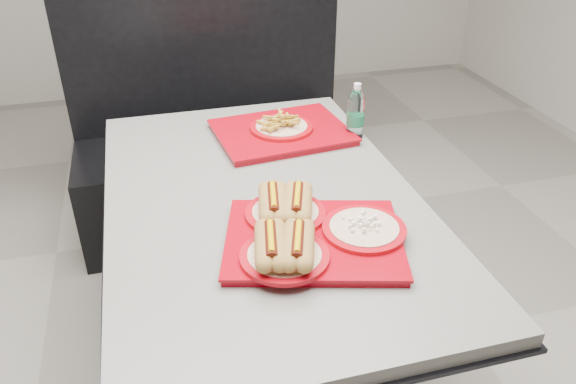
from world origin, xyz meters
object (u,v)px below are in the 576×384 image
object	(u,v)px
diner_table	(264,241)
tray_near	(306,232)
water_bottle	(356,114)
booth_bench	(214,145)
tray_far	(282,129)

from	to	relation	value
diner_table	tray_near	xyz separation A→B (m)	(0.06, -0.26, 0.20)
diner_table	water_bottle	distance (m)	0.58
booth_bench	water_bottle	size ratio (longest dim) A/B	6.84
water_bottle	diner_table	bearing A→B (deg)	-142.43
tray_far	water_bottle	world-z (taller)	water_bottle
tray_near	water_bottle	world-z (taller)	water_bottle
diner_table	tray_far	world-z (taller)	tray_far
booth_bench	tray_far	size ratio (longest dim) A/B	2.74
tray_near	tray_far	xyz separation A→B (m)	(0.10, 0.65, -0.01)
diner_table	tray_near	bearing A→B (deg)	-77.79
tray_far	water_bottle	distance (m)	0.27
tray_near	water_bottle	size ratio (longest dim) A/B	2.67
tray_near	booth_bench	bearing A→B (deg)	92.39
tray_far	water_bottle	bearing A→B (deg)	-15.96
diner_table	water_bottle	size ratio (longest dim) A/B	7.19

